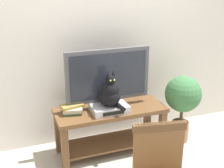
{
  "coord_description": "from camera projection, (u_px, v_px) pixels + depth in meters",
  "views": [
    {
      "loc": [
        -1.02,
        -2.18,
        1.86
      ],
      "look_at": [
        -0.01,
        0.53,
        0.83
      ],
      "focal_mm": 47.0,
      "sensor_mm": 36.0,
      "label": 1
    }
  ],
  "objects": [
    {
      "name": "media_box",
      "position": [
        109.0,
        108.0,
        3.14
      ],
      "size": [
        0.39,
        0.27,
        0.08
      ],
      "color": "#BCBCC1",
      "rests_on": "tv_stand"
    },
    {
      "name": "book_stack",
      "position": [
        72.0,
        109.0,
        3.1
      ],
      "size": [
        0.26,
        0.21,
        0.09
      ],
      "color": "#38664C",
      "rests_on": "tv_stand"
    },
    {
      "name": "cat",
      "position": [
        110.0,
        93.0,
        3.06
      ],
      "size": [
        0.23,
        0.36,
        0.39
      ],
      "color": "black",
      "rests_on": "media_box"
    },
    {
      "name": "back_wall",
      "position": [
        97.0,
        23.0,
        3.33
      ],
      "size": [
        7.0,
        0.12,
        2.8
      ],
      "primitive_type": "cube",
      "color": "silver",
      "rests_on": "ground"
    },
    {
      "name": "tv_stand",
      "position": [
        110.0,
        122.0,
        3.28
      ],
      "size": [
        1.22,
        0.47,
        0.52
      ],
      "color": "brown",
      "rests_on": "ground"
    },
    {
      "name": "tv",
      "position": [
        108.0,
        77.0,
        3.16
      ],
      "size": [
        0.94,
        0.2,
        0.65
      ],
      "color": "#4C4C51",
      "rests_on": "tv_stand"
    },
    {
      "name": "potted_plant",
      "position": [
        183.0,
        99.0,
        3.42
      ],
      "size": [
        0.43,
        0.43,
        0.82
      ],
      "color": "#9E6B4C",
      "rests_on": "ground"
    }
  ]
}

